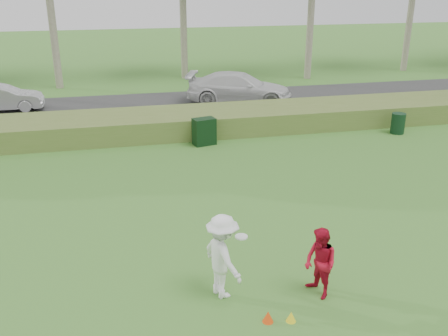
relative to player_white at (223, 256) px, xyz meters
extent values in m
plane|color=#357326|center=(0.97, 0.08, -0.94)|extent=(120.00, 120.00, 0.00)
cube|color=#526D2B|center=(0.97, 12.08, -0.49)|extent=(80.00, 3.00, 0.90)
cube|color=#2D2D2D|center=(0.97, 17.08, -0.91)|extent=(80.00, 6.00, 0.06)
imported|color=white|center=(0.00, 0.00, 0.00)|extent=(1.06, 1.37, 1.87)
cylinder|color=white|center=(0.40, 0.00, 0.41)|extent=(0.27, 0.27, 0.03)
imported|color=#B50F27|center=(1.99, -0.47, -0.16)|extent=(0.77, 0.89, 1.56)
cone|color=#FC460D|center=(0.67, -1.09, -0.81)|extent=(0.22, 0.22, 0.24)
cone|color=yellow|center=(1.12, -1.18, -0.83)|extent=(0.20, 0.20, 0.22)
cube|color=black|center=(1.55, 10.19, -0.39)|extent=(0.97, 0.73, 1.09)
cylinder|color=black|center=(10.04, 9.84, -0.49)|extent=(0.62, 0.62, 0.89)
imported|color=silver|center=(-7.35, 17.61, -0.22)|extent=(3.98, 1.45, 1.30)
imported|color=silver|center=(4.69, 16.61, -0.07)|extent=(5.97, 3.98, 1.61)
camera|label=1|loc=(-1.99, -8.81, 5.44)|focal=40.00mm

